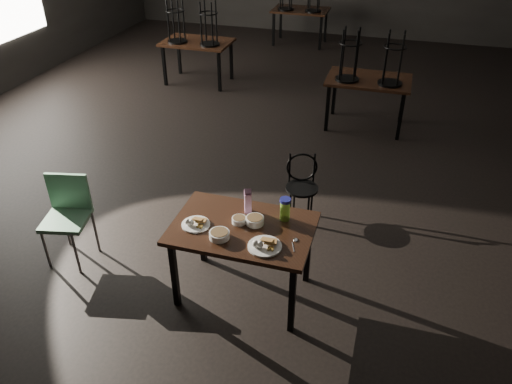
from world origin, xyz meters
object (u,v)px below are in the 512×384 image
(bentwood_chair, at_px, (302,182))
(school_chair, at_px, (67,211))
(main_table, at_px, (243,234))
(juice_carton, at_px, (248,201))
(water_bottle, at_px, (285,209))

(bentwood_chair, xyz_separation_m, school_chair, (-2.02, -1.30, 0.09))
(main_table, xyz_separation_m, school_chair, (-1.78, 0.04, -0.14))
(main_table, height_order, school_chair, school_chair)
(main_table, height_order, bentwood_chair, main_table)
(main_table, distance_m, juice_carton, 0.29)
(juice_carton, xyz_separation_m, water_bottle, (0.34, -0.02, -0.00))
(bentwood_chair, bearing_deg, main_table, -116.01)
(water_bottle, xyz_separation_m, bentwood_chair, (-0.08, 1.13, -0.42))
(water_bottle, xyz_separation_m, school_chair, (-2.10, -0.17, -0.33))
(juice_carton, distance_m, water_bottle, 0.34)
(main_table, bearing_deg, water_bottle, 32.75)
(water_bottle, bearing_deg, juice_carton, 176.37)
(main_table, relative_size, water_bottle, 5.70)
(bentwood_chair, height_order, school_chair, school_chair)
(main_table, distance_m, school_chair, 1.79)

